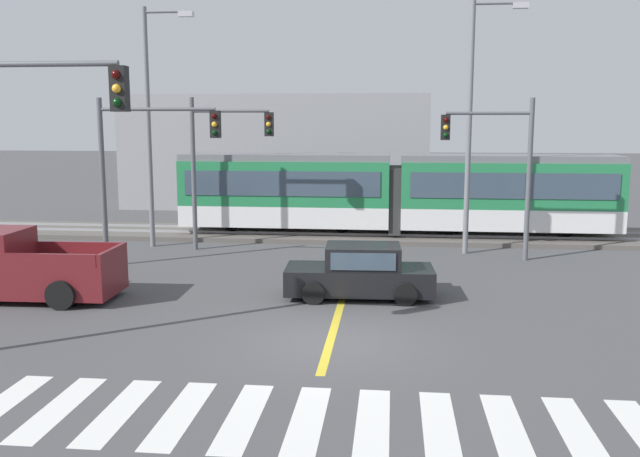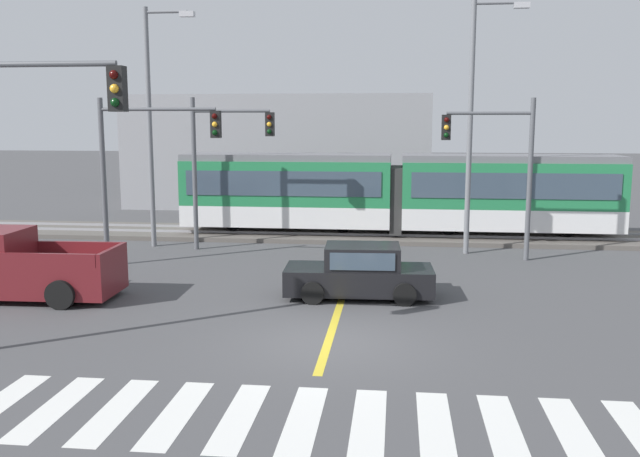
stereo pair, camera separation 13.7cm
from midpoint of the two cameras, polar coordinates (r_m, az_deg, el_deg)
ground_plane at (r=15.66m, az=0.94°, el=-9.54°), size 200.00×200.00×0.00m
track_bed at (r=29.64m, az=3.66°, el=-0.55°), size 120.00×4.00×0.18m
rail_near at (r=28.91m, az=3.59°, el=-0.51°), size 120.00×0.08×0.10m
rail_far at (r=30.33m, az=3.73°, el=-0.07°), size 120.00×0.08×0.10m
light_rail_tram at (r=29.34m, az=6.57°, el=3.17°), size 18.50×2.64×3.43m
crosswalk_stripe_1 at (r=13.13m, az=-21.07°, el=-13.88°), size 0.56×2.80×0.01m
crosswalk_stripe_2 at (r=12.68m, az=-16.52°, el=-14.47°), size 0.56×2.80×0.01m
crosswalk_stripe_3 at (r=12.31m, az=-11.63°, el=-15.01°), size 0.56×2.80×0.01m
crosswalk_stripe_4 at (r=12.04m, az=-6.46°, el=-15.46°), size 0.56×2.80×0.01m
crosswalk_stripe_5 at (r=11.85m, az=-1.07°, el=-15.80°), size 0.56×2.80×0.01m
crosswalk_stripe_6 at (r=11.77m, az=4.46°, el=-16.01°), size 0.56×2.80×0.01m
crosswalk_stripe_7 at (r=11.79m, az=10.03°, el=-16.08°), size 0.56×2.80×0.01m
crosswalk_stripe_8 at (r=11.92m, az=15.53°, el=-16.00°), size 0.56×2.80×0.01m
crosswalk_stripe_9 at (r=12.14m, az=20.86°, el=-15.80°), size 0.56×2.80×0.01m
lane_centre_line at (r=20.60m, az=2.34°, el=-5.01°), size 0.20×14.53×0.01m
sedan_crossing at (r=19.40m, az=3.55°, el=-3.78°), size 4.27×2.06×1.52m
pickup_truck at (r=20.99m, az=-23.90°, el=-3.17°), size 5.46×2.36×1.98m
traffic_light_far_left at (r=26.47m, az=-8.18°, el=6.41°), size 3.25×0.38×5.91m
traffic_light_near_left at (r=15.41m, az=-24.18°, el=5.75°), size 3.75×0.38×6.58m
traffic_light_far_right at (r=25.15m, az=15.04°, el=5.93°), size 3.25×0.38×5.82m
traffic_light_mid_left at (r=23.83m, az=-14.44°, el=6.06°), size 4.25×0.38×5.79m
street_lamp_west at (r=27.74m, az=-13.72°, el=9.26°), size 2.04×0.28×9.35m
street_lamp_centre at (r=26.08m, az=13.08°, el=9.41°), size 2.06×0.28×9.42m
building_backdrop_far at (r=40.71m, az=-3.27°, el=6.51°), size 17.58×6.00×6.51m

